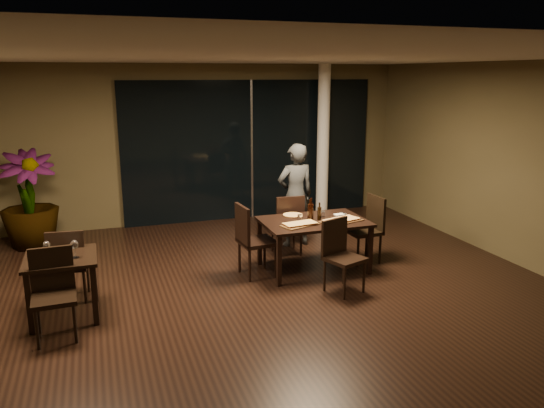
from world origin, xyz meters
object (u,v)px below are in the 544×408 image
Objects in this scene: chair_main_right at (368,225)px; bottle_b at (319,211)px; potted_plant at (29,199)px; chair_side_near at (53,288)px; chair_side_far at (68,261)px; chair_main_far at (288,222)px; chair_main_near at (340,251)px; diner at (295,195)px; bottle_a at (311,209)px; main_table at (314,225)px; side_table at (61,267)px; chair_main_left at (251,237)px; bottle_c at (310,209)px.

chair_main_right is 0.91m from bottle_b.
chair_side_near is at bearing -81.11° from potted_plant.
chair_side_far is 0.59× the size of potted_plant.
chair_main_far is at bearing -24.44° from potted_plant.
chair_main_near is 0.56× the size of diner.
potted_plant is (-4.95, 2.42, 0.24)m from chair_main_right.
chair_side_near is 3.58m from bottle_a.
bottle_a reaches higher than chair_main_near.
chair_main_near is at bearing 98.99° from chair_main_far.
bottle_a reaches higher than chair_side_near.
chair_main_far is 1.55m from chair_main_near.
main_table and side_table have the same top height.
chair_side_near reaches higher than chair_side_far.
chair_main_near is at bearing -93.60° from bottle_b.
potted_plant is (-3.07, 2.46, 0.22)m from chair_main_left.
chair_side_far is 0.97× the size of chair_side_near.
main_table is 3.35m from chair_side_far.
chair_side_far is at bearing -91.29° from chair_main_right.
bottle_b is 0.87× the size of bottle_c.
chair_side_far is (-3.22, -0.80, -0.01)m from chair_main_far.
bottle_c is at bearing 76.90° from diner.
bottle_a reaches higher than chair_main_left.
chair_side_far is (-3.35, -0.06, -0.14)m from main_table.
bottle_b is (0.13, -0.01, -0.04)m from bottle_a.
side_table is at bearing -78.50° from potted_plant.
main_table is 1.88× the size of side_table.
side_table is 0.50× the size of potted_plant.
main_table is at bearing -31.93° from potted_plant.
potted_plant is (-4.18, 1.33, -0.05)m from diner.
chair_side_near is (-0.12, -0.89, 0.01)m from chair_side_far.
chair_side_near is (-0.07, -0.46, -0.07)m from side_table.
chair_main_right is 4.29m from chair_side_far.
chair_main_right is 4.53m from chair_side_near.
bottle_a reaches higher than bottle_c.
chair_main_right is (1.87, 0.04, -0.02)m from chair_main_left.
chair_main_near is 2.91× the size of bottle_a.
chair_main_left is at bearing 42.97° from diner.
diner reaches higher than bottle_c.
chair_main_right reaches higher than chair_side_near.
bottle_a is 0.07m from bottle_c.
chair_main_near is 3.46m from chair_side_far.
potted_plant reaches higher than bottle_a.
side_table is 0.77× the size of chair_main_left.
chair_side_far is 3.23× the size of bottle_c.
chair_main_near is 2.01m from diner.
chair_side_near reaches higher than main_table.
main_table is 3.44m from side_table.
chair_side_near is at bearing 30.01° from chair_main_far.
potted_plant is at bearing 147.89° from bottle_a.
chair_main_right is (4.34, 0.58, -0.06)m from side_table.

